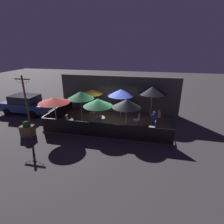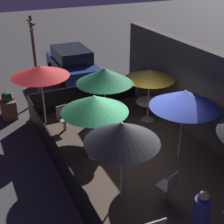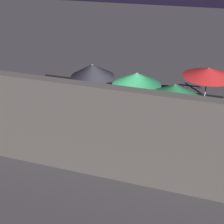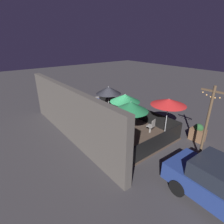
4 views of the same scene
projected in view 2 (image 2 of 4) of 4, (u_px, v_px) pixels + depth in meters
ground_plane at (137, 163)px, 9.69m from camera, size 60.00×60.00×0.00m
patio_deck at (137, 161)px, 9.66m from camera, size 8.51×4.81×0.12m
building_wall at (210, 101)px, 9.98m from camera, size 10.11×0.36×3.16m
fence_front at (62, 167)px, 8.51m from camera, size 8.31×0.05×0.95m
fence_side_left at (86, 95)px, 12.79m from camera, size 0.05×4.61×0.95m
patio_umbrella_0 at (150, 74)px, 11.09m from camera, size 1.83×1.83×2.01m
patio_umbrella_1 at (95, 104)px, 8.96m from camera, size 1.99×1.99×2.07m
patio_umbrella_3 at (104, 76)px, 10.61m from camera, size 1.97×1.97×2.23m
patio_umbrella_4 at (185, 99)px, 8.84m from camera, size 2.01×2.01×2.25m
patio_umbrella_5 at (40, 71)px, 10.65m from camera, size 2.00×2.00×2.27m
patio_umbrella_6 at (122, 133)px, 7.33m from camera, size 1.85×1.85×2.19m
dining_table_0 at (148, 105)px, 11.65m from camera, size 0.91×0.91×0.78m
dining_table_1 at (96, 140)px, 9.53m from camera, size 0.92×0.92×0.74m
patio_chair_0 at (63, 117)px, 11.06m from camera, size 0.47×0.47×0.91m
patio_chair_3 at (168, 186)px, 7.82m from camera, size 0.51×0.51×0.90m
patron_0 at (201, 214)px, 6.93m from camera, size 0.46×0.46×1.17m
planter_box at (8, 106)px, 12.20m from camera, size 0.79×0.55×1.05m
light_post at (34, 56)px, 12.75m from camera, size 1.10×0.12×3.66m
parked_car_0 at (72, 64)px, 15.66m from camera, size 4.07×1.89×1.62m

